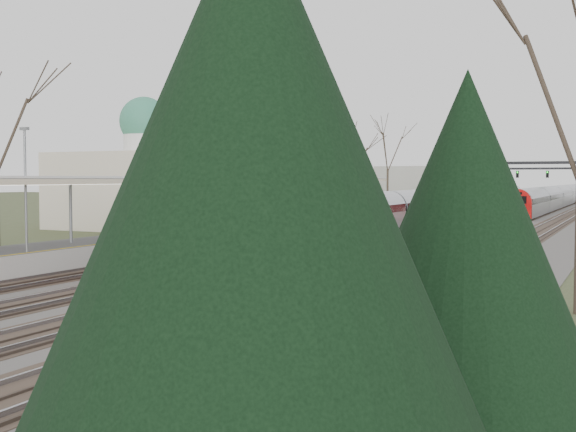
{
  "coord_description": "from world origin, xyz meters",
  "views": [
    {
      "loc": [
        14.5,
        -7.44,
        4.01
      ],
      "look_at": [
        -2.32,
        27.08,
        2.0
      ],
      "focal_mm": 45.0,
      "sensor_mm": 36.0,
      "label": 1
    }
  ],
  "objects": [
    {
      "name": "evergreen_clump",
      "position": [
        11.92,
        -1.2,
        3.27
      ],
      "size": [
        5.9,
        7.1,
        6.5
      ],
      "color": "#2D231C",
      "rests_on": "ground"
    },
    {
      "name": "train_far",
      "position": [
        4.5,
        98.2,
        1.48
      ],
      "size": [
        2.62,
        75.21,
        3.05
      ],
      "color": "#9C9FA6",
      "rests_on": "ground"
    },
    {
      "name": "platform",
      "position": [
        -9.05,
        37.5,
        0.5
      ],
      "size": [
        3.5,
        69.0,
        1.0
      ],
      "primitive_type": "cube",
      "color": "#9E9B93",
      "rests_on": "ground"
    },
    {
      "name": "canopy",
      "position": [
        -9.05,
        32.99,
        3.93
      ],
      "size": [
        4.1,
        50.0,
        3.11
      ],
      "color": "slate",
      "rests_on": "platform"
    },
    {
      "name": "track_bed",
      "position": [
        0.26,
        55.0,
        0.06
      ],
      "size": [
        24.0,
        160.0,
        0.22
      ],
      "color": "#474442",
      "rests_on": "ground"
    },
    {
      "name": "dome_building",
      "position": [
        -21.71,
        38.0,
        3.72
      ],
      "size": [
        10.0,
        8.0,
        10.3
      ],
      "color": "beige",
      "rests_on": "ground"
    },
    {
      "name": "signal_gantry",
      "position": [
        0.29,
        84.99,
        4.91
      ],
      "size": [
        21.0,
        0.59,
        6.08
      ],
      "color": "black",
      "rests_on": "ground"
    },
    {
      "name": "tree_west_far",
      "position": [
        -17.0,
        48.0,
        8.02
      ],
      "size": [
        5.5,
        5.5,
        11.33
      ],
      "color": "#2D231C",
      "rests_on": "ground"
    },
    {
      "name": "train_near",
      "position": [
        -2.5,
        59.96,
        1.48
      ],
      "size": [
        2.62,
        90.21,
        3.05
      ],
      "color": "#9C9FA6",
      "rests_on": "ground"
    }
  ]
}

